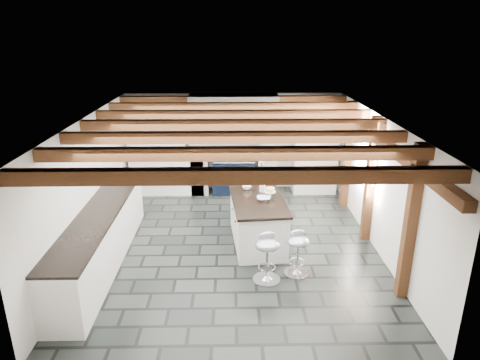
{
  "coord_description": "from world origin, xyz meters",
  "views": [
    {
      "loc": [
        -0.04,
        -6.92,
        3.69
      ],
      "look_at": [
        0.1,
        0.4,
        1.1
      ],
      "focal_mm": 32.0,
      "sensor_mm": 36.0,
      "label": 1
    }
  ],
  "objects_px": {
    "kitchen_island": "(257,220)",
    "bar_stool_near": "(297,248)",
    "bar_stool_far": "(267,252)",
    "range_cooker": "(234,173)"
  },
  "relations": [
    {
      "from": "range_cooker",
      "to": "kitchen_island",
      "type": "height_order",
      "value": "kitchen_island"
    },
    {
      "from": "bar_stool_far",
      "to": "bar_stool_near",
      "type": "bearing_deg",
      "value": 5.85
    },
    {
      "from": "bar_stool_near",
      "to": "bar_stool_far",
      "type": "xyz_separation_m",
      "value": [
        -0.49,
        -0.18,
        0.03
      ]
    },
    {
      "from": "kitchen_island",
      "to": "bar_stool_far",
      "type": "bearing_deg",
      "value": -91.7
    },
    {
      "from": "range_cooker",
      "to": "bar_stool_near",
      "type": "bearing_deg",
      "value": -75.16
    },
    {
      "from": "range_cooker",
      "to": "kitchen_island",
      "type": "bearing_deg",
      "value": -81.0
    },
    {
      "from": "range_cooker",
      "to": "bar_stool_far",
      "type": "height_order",
      "value": "range_cooker"
    },
    {
      "from": "kitchen_island",
      "to": "bar_stool_far",
      "type": "height_order",
      "value": "kitchen_island"
    },
    {
      "from": "bar_stool_near",
      "to": "range_cooker",
      "type": "bearing_deg",
      "value": 93.85
    },
    {
      "from": "kitchen_island",
      "to": "bar_stool_near",
      "type": "relative_size",
      "value": 2.43
    }
  ]
}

